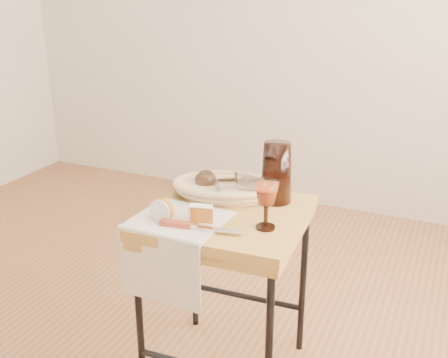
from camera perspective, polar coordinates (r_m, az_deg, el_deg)
The scene contains 10 objects.
side_table at distance 1.94m, azimuth 0.25°, elevation -12.02°, with size 0.50×0.50×0.63m, color brown, non-canonical shape.
tea_towel at distance 1.73m, azimuth -4.64°, elevation -4.23°, with size 0.28×0.25×0.01m, color white.
bread_basket at distance 1.89m, azimuth 0.05°, elevation -1.08°, with size 0.32×0.22×0.05m, color #A87E57, non-canonical shape.
goblet_lying_a at distance 1.91m, azimuth -0.56°, elevation -0.11°, with size 0.13×0.08×0.08m, color #4B3624, non-canonical shape.
goblet_lying_b at distance 1.85m, azimuth 1.15°, elevation -0.81°, with size 0.12×0.08×0.08m, color white, non-canonical shape.
pitcher at distance 1.84m, azimuth 5.48°, elevation 0.69°, with size 0.15×0.23×0.25m, color black, non-canonical shape.
wine_goblet at distance 1.64m, azimuth 4.40°, elevation -2.72°, with size 0.07×0.07×0.15m, color white, non-canonical shape.
apple_half at distance 1.71m, azimuth -6.31°, elevation -3.08°, with size 0.08×0.04×0.07m, color red.
apple_wedge at distance 1.70m, azimuth -2.49°, elevation -3.56°, with size 0.07×0.04×0.05m, color white.
table_knife at distance 1.65m, azimuth -2.74°, elevation -4.89°, with size 0.25×0.03×0.02m, color silver, non-canonical shape.
Camera 1 is at (1.02, -1.34, 1.36)m, focal length 43.90 mm.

